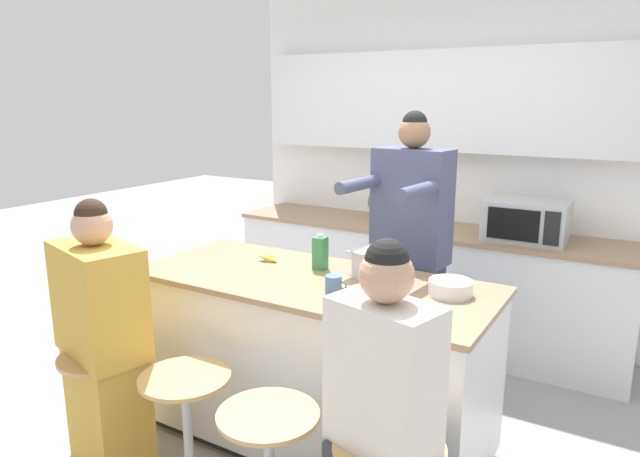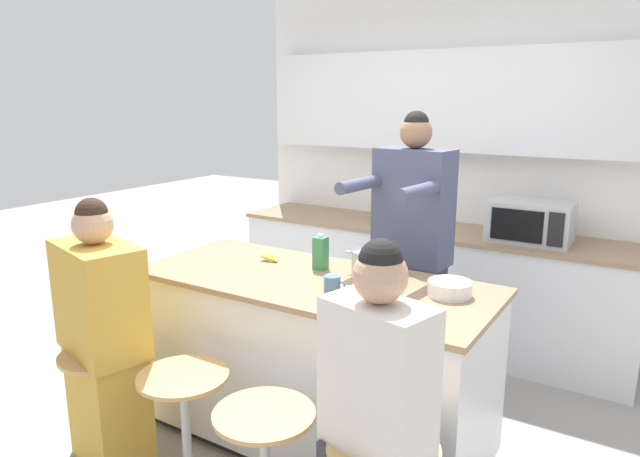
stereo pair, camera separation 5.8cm
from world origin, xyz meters
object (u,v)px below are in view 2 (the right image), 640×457
bar_stool_leftmost (106,399)px  coffee_cup_near (332,285)px  cooking_pot (372,263)px  juice_carton (321,253)px  microwave (530,221)px  fruit_bowl (450,288)px  potted_plant (384,204)px  banana_bunch (270,257)px  bar_stool_center_left (186,425)px  kitchen_island (312,360)px  person_seated_near (376,443)px  person_cooking (410,266)px  person_wrapped_blanket (104,346)px

bar_stool_leftmost → coffee_cup_near: size_ratio=5.53×
cooking_pot → juice_carton: bearing=-173.9°
coffee_cup_near → microwave: 1.81m
microwave → bar_stool_leftmost: bearing=-122.9°
fruit_bowl → potted_plant: size_ratio=0.82×
coffee_cup_near → cooking_pot: bearing=83.7°
bar_stool_leftmost → banana_bunch: banana_bunch is taller
bar_stool_center_left → bar_stool_leftmost: bearing=-174.8°
kitchen_island → juice_carton: (-0.05, 0.16, 0.55)m
microwave → cooking_pot: bearing=-109.7°
potted_plant → person_seated_near: bearing=-64.7°
fruit_bowl → cooking_pot: bearing=170.8°
cooking_pot → banana_bunch: 0.63m
microwave → banana_bunch: bearing=-128.0°
bar_stool_leftmost → person_seated_near: person_seated_near is taller
coffee_cup_near → person_seated_near: bearing=-47.5°
kitchen_island → banana_bunch: bearing=158.7°
bar_stool_center_left → person_cooking: 1.54m
kitchen_island → banana_bunch: size_ratio=14.16×
juice_carton → kitchen_island: bearing=-73.6°
bar_stool_center_left → person_cooking: (0.53, 1.35, 0.51)m
fruit_bowl → microwave: (0.05, 1.46, 0.06)m
kitchen_island → potted_plant: bearing=102.8°
cooking_pot → potted_plant: potted_plant is taller
kitchen_island → person_cooking: (0.27, 0.66, 0.41)m
fruit_bowl → microwave: bearing=88.2°
juice_carton → person_seated_near: bearing=-48.4°
microwave → potted_plant: (-1.11, 0.04, 0.00)m
banana_bunch → person_seated_near: bearing=-37.9°
person_wrapped_blanket → potted_plant: (0.39, 2.35, 0.38)m
person_cooking → potted_plant: 1.17m
person_cooking → person_seated_near: bearing=-65.7°
person_wrapped_blanket → person_seated_near: bearing=15.9°
bar_stool_leftmost → fruit_bowl: (1.46, 0.86, 0.60)m
bar_stool_leftmost → fruit_bowl: bearing=30.6°
bar_stool_leftmost → potted_plant: size_ratio=2.44×
person_wrapped_blanket → juice_carton: (0.72, 0.89, 0.38)m
person_cooking → fruit_bowl: person_cooking is taller
bar_stool_center_left → potted_plant: size_ratio=2.44×
person_cooking → person_wrapped_blanket: size_ratio=1.28×
bar_stool_leftmost → coffee_cup_near: bearing=31.4°
microwave → fruit_bowl: bearing=-91.8°
cooking_pot → juice_carton: juice_carton is taller
microwave → person_wrapped_blanket: bearing=-123.2°
coffee_cup_near → juice_carton: juice_carton is taller
person_seated_near → potted_plant: size_ratio=5.47×
microwave → potted_plant: size_ratio=2.11×
bar_stool_leftmost → cooking_pot: (1.01, 0.93, 0.64)m
person_wrapped_blanket → cooking_pot: size_ratio=4.43×
coffee_cup_near → banana_bunch: size_ratio=0.84×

